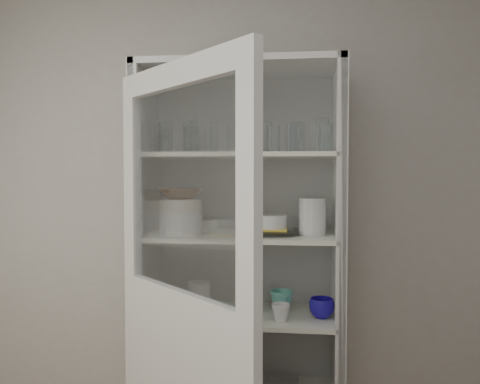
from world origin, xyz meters
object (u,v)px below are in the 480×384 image
Objects in this scene: yellow_trivet at (272,229)px; mug_teal at (282,301)px; plate_stack_back at (196,224)px; cream_bowl at (181,205)px; white_canister at (199,295)px; measuring_cups at (173,311)px; grey_bowl_stack at (312,217)px; cream_dish at (231,382)px; goblet_1 at (240,140)px; goblet_2 at (244,137)px; goblet_3 at (296,139)px; mug_white at (281,312)px; teal_jar at (244,302)px; white_ramekin at (272,221)px; mug_blue at (322,308)px; glass_platter at (272,232)px; terracotta_bowl at (181,194)px; goblet_0 at (165,140)px; plate_stack_front at (181,223)px; cupboard_door at (182,347)px.

yellow_trivet reaches higher than mug_teal.
mug_teal is (0.46, -0.10, -0.37)m from plate_stack_back.
cream_bowl reaches higher than white_canister.
mug_teal is (0.49, 0.10, -0.49)m from cream_bowl.
yellow_trivet reaches higher than white_canister.
measuring_cups is at bearing -163.28° from cream_bowl.
plate_stack_back is 0.63m from grey_bowl_stack.
plate_stack_back is 0.43m from yellow_trivet.
goblet_1 is at bearing 75.62° from cream_dish.
goblet_2 is at bearing -174.77° from mug_teal.
plate_stack_back is 0.23m from cream_bowl.
goblet_3 is 0.87m from mug_white.
white_canister is at bearing 174.90° from yellow_trivet.
plate_stack_back is 2.19× the size of teal_jar.
white_ramekin is (0.15, -0.10, -0.43)m from goblet_2.
mug_teal reaches higher than mug_blue.
grey_bowl_stack is 0.48m from mug_white.
glass_platter is 2.74× the size of mug_blue.
yellow_trivet is at bearing 9.20° from terracotta_bowl.
glass_platter is 3.69× the size of mug_white.
goblet_0 reaches higher than yellow_trivet.
plate_stack_front is 1.05× the size of cream_bowl.
terracotta_bowl is (0.00, 0.00, 0.14)m from plate_stack_front.
cupboard_door is 1.17m from goblet_3.
terracotta_bowl is (-0.27, -0.19, -0.28)m from goblet_1.
plate_stack_front reaches higher than teal_jar.
goblet_0 is 0.71m from white_ramekin.
terracotta_bowl is at bearing 0.00° from cream_bowl.
glass_platter is (0.18, -0.12, -0.47)m from goblet_1.
mug_white is at bearing -156.78° from mug_blue.
teal_jar is (-0.14, 0.00, -0.37)m from yellow_trivet.
goblet_0 is at bearing 170.30° from white_ramekin.
cream_dish is at bearing 177.11° from grey_bowl_stack.
goblet_3 is 0.71× the size of plate_stack_back.
cupboard_door is at bearing -106.36° from goblet_2.
measuring_cups is (-0.04, -0.01, -0.58)m from terracotta_bowl.
goblet_0 and goblet_3 have the same top height.
cupboard_door is 1.10m from goblet_0.
mug_blue is at bearing 1.75° from plate_stack_front.
cream_dish is (0.13, 0.54, -0.38)m from cupboard_door.
mug_teal is at bearing 95.96° from mug_white.
cream_bowl is (0.00, 0.00, 0.09)m from plate_stack_front.
plate_stack_front is 0.44m from measuring_cups.
goblet_2 is at bearing 28.42° from measuring_cups.
mug_teal is at bearing 6.42° from cream_dish.
goblet_1 is 0.94m from mug_blue.
terracotta_bowl is at bearing -123.35° from white_canister.
goblet_1 is 1.02× the size of yellow_trivet.
white_canister is at bearing 56.65° from cream_bowl.
white_canister is at bearing -157.86° from goblet_1.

